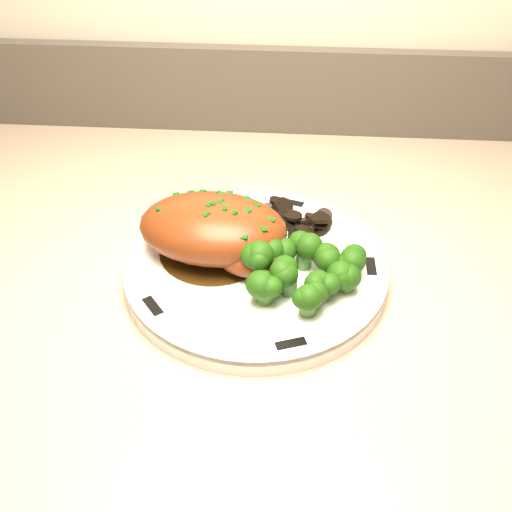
# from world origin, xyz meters

# --- Properties ---
(counter) EXTENTS (2.11, 0.70, 1.03)m
(counter) POSITION_xyz_m (0.14, 1.67, 0.46)
(counter) COLOR #4D3F23
(counter) RESTS_ON ground
(plate) EXTENTS (0.31, 0.31, 0.02)m
(plate) POSITION_xyz_m (0.28, 1.66, 0.92)
(plate) COLOR white
(plate) RESTS_ON counter
(rim_accent_0) EXTENTS (0.03, 0.02, 0.00)m
(rim_accent_0) POSITION_xyz_m (0.32, 1.78, 0.93)
(rim_accent_0) COLOR black
(rim_accent_0) RESTS_ON plate
(rim_accent_1) EXTENTS (0.02, 0.03, 0.00)m
(rim_accent_1) POSITION_xyz_m (0.19, 1.73, 0.93)
(rim_accent_1) COLOR black
(rim_accent_1) RESTS_ON plate
(rim_accent_2) EXTENTS (0.02, 0.03, 0.00)m
(rim_accent_2) POSITION_xyz_m (0.19, 1.59, 0.93)
(rim_accent_2) COLOR black
(rim_accent_2) RESTS_ON plate
(rim_accent_3) EXTENTS (0.03, 0.02, 0.00)m
(rim_accent_3) POSITION_xyz_m (0.32, 1.55, 0.93)
(rim_accent_3) COLOR black
(rim_accent_3) RESTS_ON plate
(rim_accent_4) EXTENTS (0.01, 0.03, 0.00)m
(rim_accent_4) POSITION_xyz_m (0.40, 1.67, 0.93)
(rim_accent_4) COLOR black
(rim_accent_4) RESTS_ON plate
(gravy_pool) EXTENTS (0.11, 0.11, 0.00)m
(gravy_pool) POSITION_xyz_m (0.24, 1.68, 0.93)
(gravy_pool) COLOR #331E09
(gravy_pool) RESTS_ON plate
(chicken_breast) EXTENTS (0.16, 0.12, 0.06)m
(chicken_breast) POSITION_xyz_m (0.24, 1.68, 0.96)
(chicken_breast) COLOR brown
(chicken_breast) RESTS_ON plate
(mushroom_pile) EXTENTS (0.09, 0.07, 0.02)m
(mushroom_pile) POSITION_xyz_m (0.31, 1.73, 0.94)
(mushroom_pile) COLOR black
(mushroom_pile) RESTS_ON plate
(broccoli_florets) EXTENTS (0.12, 0.09, 0.04)m
(broccoli_florets) POSITION_xyz_m (0.33, 1.63, 0.95)
(broccoli_florets) COLOR #4E8839
(broccoli_florets) RESTS_ON plate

